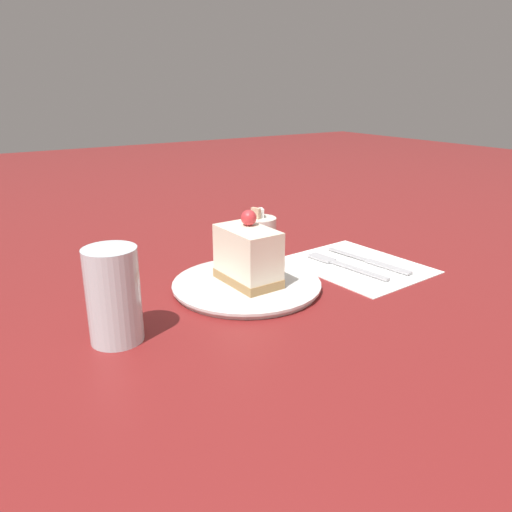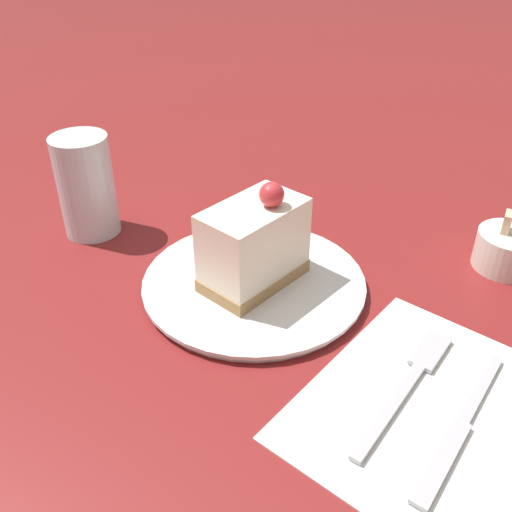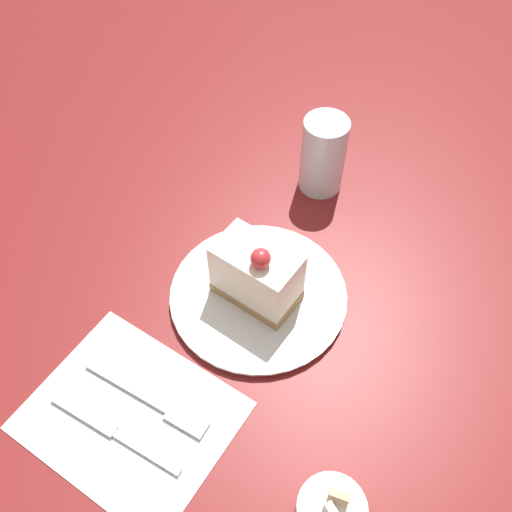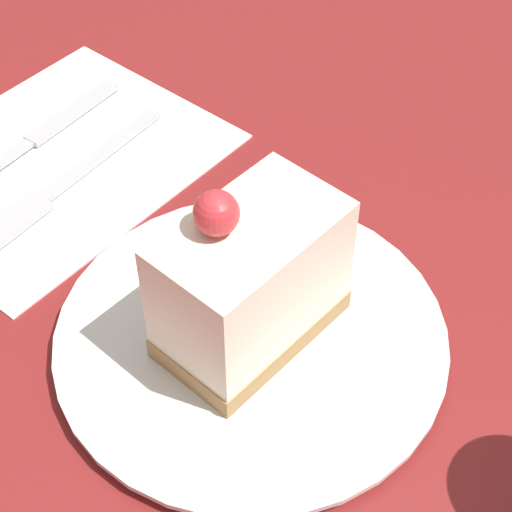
{
  "view_description": "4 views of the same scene",
  "coord_description": "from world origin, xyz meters",
  "px_view_note": "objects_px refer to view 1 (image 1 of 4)",
  "views": [
    {
      "loc": [
        -0.41,
        -0.57,
        0.3
      ],
      "look_at": [
        -0.02,
        0.01,
        0.06
      ],
      "focal_mm": 35.0,
      "sensor_mm": 36.0,
      "label": 1
    },
    {
      "loc": [
        0.3,
        -0.31,
        0.36
      ],
      "look_at": [
        -0.02,
        0.02,
        0.05
      ],
      "focal_mm": 40.0,
      "sensor_mm": 36.0,
      "label": 2
    },
    {
      "loc": [
        0.3,
        0.27,
        0.63
      ],
      "look_at": [
        -0.04,
        0.01,
        0.06
      ],
      "focal_mm": 40.0,
      "sensor_mm": 36.0,
      "label": 3
    },
    {
      "loc": [
        -0.24,
        0.25,
        0.41
      ],
      "look_at": [
        -0.02,
        0.02,
        0.06
      ],
      "focal_mm": 60.0,
      "sensor_mm": 36.0,
      "label": 4
    }
  ],
  "objects_px": {
    "cake_slice": "(248,255)",
    "knife": "(375,263)",
    "drinking_glass": "(114,295)",
    "fork": "(340,264)",
    "plate": "(247,285)",
    "sugar_bowl": "(259,227)"
  },
  "relations": [
    {
      "from": "cake_slice",
      "to": "knife",
      "type": "relative_size",
      "value": 0.63
    },
    {
      "from": "cake_slice",
      "to": "drinking_glass",
      "type": "height_order",
      "value": "cake_slice"
    },
    {
      "from": "fork",
      "to": "drinking_glass",
      "type": "bearing_deg",
      "value": 178.54
    },
    {
      "from": "cake_slice",
      "to": "knife",
      "type": "distance_m",
      "value": 0.25
    },
    {
      "from": "fork",
      "to": "knife",
      "type": "relative_size",
      "value": 0.96
    },
    {
      "from": "plate",
      "to": "sugar_bowl",
      "type": "bearing_deg",
      "value": 52.14
    },
    {
      "from": "plate",
      "to": "knife",
      "type": "distance_m",
      "value": 0.25
    },
    {
      "from": "fork",
      "to": "sugar_bowl",
      "type": "bearing_deg",
      "value": 87.01
    },
    {
      "from": "plate",
      "to": "drinking_glass",
      "type": "bearing_deg",
      "value": -167.33
    },
    {
      "from": "plate",
      "to": "drinking_glass",
      "type": "relative_size",
      "value": 1.93
    },
    {
      "from": "sugar_bowl",
      "to": "drinking_glass",
      "type": "height_order",
      "value": "drinking_glass"
    },
    {
      "from": "plate",
      "to": "drinking_glass",
      "type": "height_order",
      "value": "drinking_glass"
    },
    {
      "from": "plate",
      "to": "cake_slice",
      "type": "bearing_deg",
      "value": -38.93
    },
    {
      "from": "plate",
      "to": "knife",
      "type": "bearing_deg",
      "value": -8.04
    },
    {
      "from": "fork",
      "to": "drinking_glass",
      "type": "relative_size",
      "value": 1.41
    },
    {
      "from": "fork",
      "to": "cake_slice",
      "type": "bearing_deg",
      "value": 170.95
    },
    {
      "from": "plate",
      "to": "fork",
      "type": "xyz_separation_m",
      "value": [
        0.19,
        -0.01,
        -0.0
      ]
    },
    {
      "from": "plate",
      "to": "fork",
      "type": "height_order",
      "value": "plate"
    },
    {
      "from": "fork",
      "to": "sugar_bowl",
      "type": "height_order",
      "value": "sugar_bowl"
    },
    {
      "from": "fork",
      "to": "sugar_bowl",
      "type": "xyz_separation_m",
      "value": [
        -0.02,
        0.22,
        0.02
      ]
    },
    {
      "from": "sugar_bowl",
      "to": "drinking_glass",
      "type": "bearing_deg",
      "value": -145.53
    },
    {
      "from": "fork",
      "to": "knife",
      "type": "bearing_deg",
      "value": -34.59
    }
  ]
}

